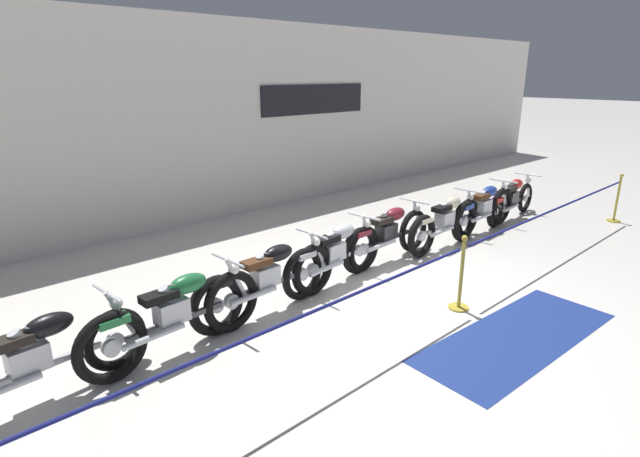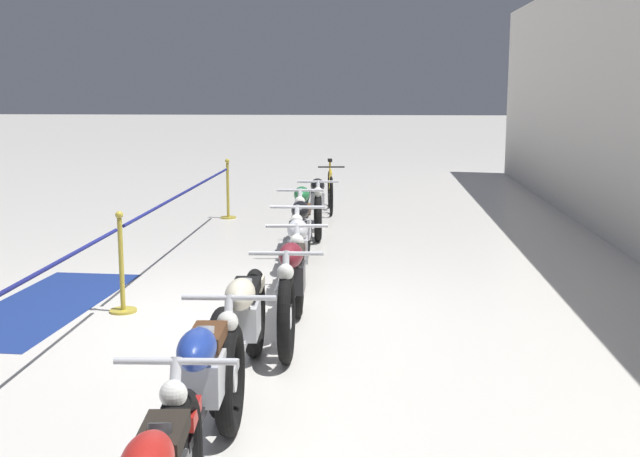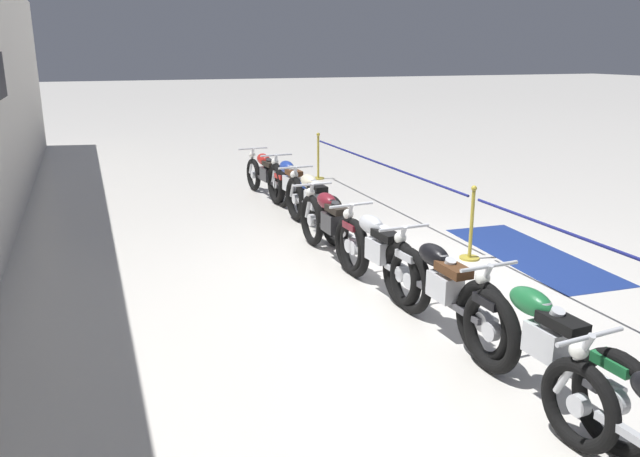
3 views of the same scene
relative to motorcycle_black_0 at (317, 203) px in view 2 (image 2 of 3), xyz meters
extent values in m
plane|color=silver|center=(4.77, -0.59, -0.46)|extent=(120.00, 120.00, 0.00)
torus|color=black|center=(0.78, 0.06, -0.11)|extent=(0.71, 0.17, 0.70)
torus|color=black|center=(-0.80, -0.06, -0.11)|extent=(0.71, 0.17, 0.70)
cylinder|color=silver|center=(0.78, 0.06, -0.11)|extent=(0.17, 0.09, 0.17)
cylinder|color=silver|center=(-0.80, -0.06, -0.11)|extent=(0.17, 0.09, 0.17)
cylinder|color=silver|center=(0.87, 0.07, 0.17)|extent=(0.31, 0.08, 0.59)
cube|color=silver|center=(-0.06, 0.00, 0.05)|extent=(0.38, 0.25, 0.26)
cylinder|color=silver|center=(-0.02, 0.00, 0.25)|extent=(0.19, 0.12, 0.24)
cylinder|color=silver|center=(-0.10, -0.01, 0.25)|extent=(0.19, 0.12, 0.24)
cylinder|color=silver|center=(-0.35, -0.17, -0.09)|extent=(0.70, 0.13, 0.07)
cube|color=#ADAFB5|center=(-0.01, 0.00, -0.09)|extent=(1.27, 0.16, 0.06)
ellipsoid|color=black|center=(0.17, 0.02, 0.31)|extent=(0.48, 0.26, 0.22)
cube|color=black|center=(-0.19, -0.01, 0.27)|extent=(0.41, 0.23, 0.09)
cube|color=black|center=(-0.75, -0.06, 0.14)|extent=(0.33, 0.19, 0.08)
cylinder|color=silver|center=(0.76, 0.06, 0.44)|extent=(0.09, 0.62, 0.04)
sphere|color=silver|center=(0.84, 0.07, 0.30)|extent=(0.14, 0.14, 0.14)
torus|color=black|center=(2.16, -0.08, -0.07)|extent=(0.80, 0.15, 0.79)
torus|color=black|center=(0.66, -0.15, -0.07)|extent=(0.80, 0.15, 0.79)
cylinder|color=silver|center=(2.16, -0.08, -0.07)|extent=(0.19, 0.09, 0.19)
cylinder|color=silver|center=(0.66, -0.15, -0.07)|extent=(0.19, 0.09, 0.19)
cylinder|color=silver|center=(2.25, -0.07, 0.22)|extent=(0.31, 0.07, 0.59)
cube|color=silver|center=(1.36, -0.12, 0.09)|extent=(0.37, 0.24, 0.26)
cylinder|color=silver|center=(1.40, -0.11, 0.29)|extent=(0.18, 0.12, 0.24)
cylinder|color=silver|center=(1.32, -0.12, 0.29)|extent=(0.18, 0.12, 0.24)
cylinder|color=silver|center=(1.07, -0.27, -0.05)|extent=(0.70, 0.10, 0.07)
cube|color=#47474C|center=(1.41, -0.11, -0.05)|extent=(1.21, 0.12, 0.06)
ellipsoid|color=#1E6B38|center=(1.59, -0.10, 0.35)|extent=(0.47, 0.24, 0.22)
cube|color=black|center=(1.23, -0.12, 0.31)|extent=(0.41, 0.22, 0.09)
cube|color=#1E6B38|center=(0.71, -0.15, 0.22)|extent=(0.33, 0.18, 0.08)
cylinder|color=silver|center=(2.14, -0.08, 0.48)|extent=(0.07, 0.62, 0.04)
sphere|color=silver|center=(2.22, -0.07, 0.34)|extent=(0.14, 0.14, 0.14)
torus|color=black|center=(3.60, 0.02, -0.07)|extent=(0.78, 0.15, 0.77)
torus|color=black|center=(1.98, -0.03, -0.07)|extent=(0.78, 0.15, 0.77)
cylinder|color=silver|center=(3.60, 0.02, -0.07)|extent=(0.18, 0.09, 0.18)
cylinder|color=silver|center=(1.98, -0.03, -0.07)|extent=(0.18, 0.09, 0.18)
cylinder|color=silver|center=(3.69, 0.02, 0.21)|extent=(0.30, 0.07, 0.59)
cube|color=silver|center=(2.74, 0.00, 0.09)|extent=(0.37, 0.23, 0.26)
cylinder|color=silver|center=(2.78, 0.00, 0.29)|extent=(0.18, 0.12, 0.24)
cylinder|color=silver|center=(2.70, -0.01, 0.29)|extent=(0.18, 0.12, 0.24)
cylinder|color=silver|center=(2.45, -0.15, -0.05)|extent=(0.70, 0.09, 0.07)
cube|color=#47474C|center=(2.79, 0.00, -0.05)|extent=(1.30, 0.10, 0.06)
ellipsoid|color=black|center=(2.97, 0.00, 0.35)|extent=(0.47, 0.23, 0.22)
cube|color=#4C2D19|center=(2.61, -0.01, 0.31)|extent=(0.41, 0.21, 0.09)
cube|color=black|center=(2.03, -0.03, 0.20)|extent=(0.32, 0.17, 0.08)
cylinder|color=silver|center=(3.58, 0.02, 0.48)|extent=(0.05, 0.62, 0.04)
sphere|color=silver|center=(3.66, 0.02, 0.34)|extent=(0.14, 0.14, 0.14)
torus|color=black|center=(4.82, 0.14, -0.08)|extent=(0.76, 0.17, 0.76)
torus|color=black|center=(3.41, 0.02, -0.08)|extent=(0.76, 0.17, 0.76)
cylinder|color=silver|center=(4.82, 0.14, -0.08)|extent=(0.19, 0.09, 0.18)
cylinder|color=silver|center=(3.41, 0.02, -0.08)|extent=(0.19, 0.09, 0.18)
cylinder|color=silver|center=(4.91, 0.15, 0.20)|extent=(0.31, 0.08, 0.59)
cube|color=silver|center=(4.06, 0.07, 0.08)|extent=(0.38, 0.25, 0.26)
cylinder|color=silver|center=(4.10, 0.08, 0.28)|extent=(0.19, 0.12, 0.24)
cylinder|color=silver|center=(4.02, 0.07, 0.28)|extent=(0.19, 0.12, 0.24)
cylinder|color=silver|center=(3.78, -0.09, -0.06)|extent=(0.70, 0.13, 0.07)
cube|color=#ADAFB5|center=(4.11, 0.08, -0.06)|extent=(1.13, 0.15, 0.06)
ellipsoid|color=#B7BABF|center=(4.29, 0.09, 0.34)|extent=(0.48, 0.26, 0.22)
cube|color=black|center=(3.93, 0.06, 0.30)|extent=(0.42, 0.23, 0.09)
cube|color=#B7BABF|center=(3.46, 0.02, 0.19)|extent=(0.33, 0.19, 0.08)
cylinder|color=silver|center=(4.80, 0.14, 0.47)|extent=(0.09, 0.62, 0.04)
sphere|color=silver|center=(4.88, 0.14, 0.33)|extent=(0.14, 0.14, 0.14)
torus|color=black|center=(6.18, 0.18, -0.08)|extent=(0.77, 0.13, 0.77)
torus|color=black|center=(4.70, 0.13, -0.08)|extent=(0.77, 0.13, 0.77)
cylinder|color=silver|center=(6.18, 0.18, -0.08)|extent=(0.19, 0.09, 0.18)
cylinder|color=silver|center=(4.70, 0.13, -0.08)|extent=(0.19, 0.09, 0.18)
cylinder|color=silver|center=(6.27, 0.18, 0.20)|extent=(0.31, 0.07, 0.59)
cube|color=#2D2D30|center=(5.39, 0.15, 0.08)|extent=(0.37, 0.23, 0.26)
cylinder|color=#2D2D30|center=(5.43, 0.15, 0.28)|extent=(0.18, 0.12, 0.24)
cylinder|color=#2D2D30|center=(5.35, 0.15, 0.28)|extent=(0.18, 0.12, 0.24)
cylinder|color=silver|center=(5.10, 0.00, -0.06)|extent=(0.70, 0.09, 0.07)
cube|color=black|center=(5.44, 0.15, -0.06)|extent=(1.19, 0.10, 0.06)
ellipsoid|color=maroon|center=(5.62, 0.16, 0.34)|extent=(0.47, 0.23, 0.22)
cube|color=black|center=(5.26, 0.15, 0.30)|extent=(0.41, 0.21, 0.09)
cube|color=maroon|center=(4.75, 0.13, 0.20)|extent=(0.33, 0.17, 0.08)
cylinder|color=silver|center=(6.16, 0.18, 0.47)|extent=(0.06, 0.62, 0.04)
sphere|color=silver|center=(6.24, 0.18, 0.33)|extent=(0.14, 0.14, 0.14)
torus|color=black|center=(7.61, -0.04, -0.08)|extent=(0.77, 0.16, 0.76)
torus|color=black|center=(6.04, -0.11, -0.08)|extent=(0.77, 0.16, 0.76)
cylinder|color=silver|center=(7.61, -0.04, -0.08)|extent=(0.18, 0.09, 0.18)
cylinder|color=silver|center=(6.04, -0.11, -0.08)|extent=(0.18, 0.09, 0.18)
cylinder|color=silver|center=(7.70, -0.04, 0.20)|extent=(0.31, 0.07, 0.59)
cube|color=silver|center=(6.78, -0.08, 0.08)|extent=(0.37, 0.24, 0.26)
cylinder|color=silver|center=(6.82, -0.08, 0.28)|extent=(0.18, 0.12, 0.24)
cylinder|color=silver|center=(6.74, -0.08, 0.28)|extent=(0.18, 0.12, 0.24)
cylinder|color=silver|center=(6.48, -0.23, -0.06)|extent=(0.70, 0.10, 0.07)
cube|color=#ADAFB5|center=(6.83, -0.08, -0.06)|extent=(1.26, 0.11, 0.06)
ellipsoid|color=beige|center=(7.01, -0.07, 0.34)|extent=(0.47, 0.24, 0.22)
cube|color=black|center=(6.65, -0.08, 0.30)|extent=(0.41, 0.22, 0.09)
cube|color=beige|center=(6.09, -0.11, 0.19)|extent=(0.33, 0.17, 0.08)
cylinder|color=silver|center=(7.59, -0.04, 0.47)|extent=(0.06, 0.62, 0.04)
sphere|color=silver|center=(7.67, -0.04, 0.33)|extent=(0.14, 0.14, 0.14)
torus|color=black|center=(7.34, -0.14, -0.07)|extent=(0.79, 0.17, 0.79)
cylinder|color=silver|center=(7.34, -0.14, -0.07)|extent=(0.18, 0.09, 0.18)
cylinder|color=silver|center=(8.98, -0.07, 0.21)|extent=(0.31, 0.07, 0.59)
cube|color=silver|center=(8.06, -0.11, 0.09)|extent=(0.37, 0.24, 0.26)
cylinder|color=silver|center=(8.10, -0.11, 0.29)|extent=(0.18, 0.12, 0.24)
cylinder|color=silver|center=(8.02, -0.11, 0.29)|extent=(0.18, 0.12, 0.24)
cylinder|color=silver|center=(7.77, -0.27, -0.05)|extent=(0.70, 0.10, 0.07)
cube|color=black|center=(8.11, -0.11, -0.05)|extent=(1.24, 0.11, 0.06)
ellipsoid|color=navy|center=(8.29, -0.10, 0.35)|extent=(0.47, 0.24, 0.22)
cube|color=#4C2D19|center=(7.93, -0.12, 0.31)|extent=(0.41, 0.22, 0.09)
cube|color=navy|center=(7.39, -0.14, 0.21)|extent=(0.33, 0.17, 0.08)
cylinder|color=silver|center=(8.87, -0.08, 0.48)|extent=(0.06, 0.62, 0.04)
sphere|color=silver|center=(8.95, -0.08, 0.34)|extent=(0.14, 0.14, 0.14)
torus|color=black|center=(8.60, -0.11, -0.13)|extent=(0.68, 0.16, 0.67)
cylinder|color=silver|center=(8.60, -0.11, -0.13)|extent=(0.17, 0.09, 0.16)
cylinder|color=#2D2D30|center=(9.40, -0.04, 0.23)|extent=(0.19, 0.12, 0.24)
cylinder|color=#2D2D30|center=(9.32, -0.05, 0.23)|extent=(0.19, 0.12, 0.24)
cube|color=black|center=(9.23, -0.06, 0.25)|extent=(0.42, 0.23, 0.09)
cube|color=#B21E19|center=(8.65, -0.11, 0.12)|extent=(0.33, 0.19, 0.08)
torus|color=black|center=(-1.73, 0.13, -0.11)|extent=(0.71, 0.11, 0.70)
torus|color=black|center=(-2.74, 0.04, -0.11)|extent=(0.71, 0.11, 0.70)
cylinder|color=gold|center=(-2.18, 0.09, 0.11)|extent=(0.60, 0.09, 0.43)
cylinder|color=gold|center=(-2.23, 0.09, 0.31)|extent=(0.55, 0.08, 0.04)
cylinder|color=gold|center=(-2.43, 0.07, 0.19)|extent=(0.15, 0.05, 0.55)
cube|color=black|center=(-2.47, 0.06, 0.47)|extent=(0.19, 0.10, 0.05)
cylinder|color=gold|center=(-2.54, 0.06, -0.11)|extent=(0.46, 0.07, 0.03)
cylinder|color=black|center=(-1.79, 0.13, 0.41)|extent=(0.07, 0.48, 0.03)
cylinder|color=black|center=(-2.31, 0.08, -0.19)|extent=(0.12, 0.06, 0.12)
cylinder|color=gold|center=(-1.27, -1.67, -0.45)|extent=(0.28, 0.28, 0.03)
cylinder|color=gold|center=(-1.27, -1.67, 0.04)|extent=(0.05, 0.05, 0.95)
sphere|color=gold|center=(-1.27, -1.67, 0.55)|extent=(0.08, 0.08, 0.08)
cylinder|color=navy|center=(1.75, -1.67, 0.42)|extent=(5.80, 0.04, 0.04)
cylinder|color=gold|center=(4.77, -1.67, -0.45)|extent=(0.28, 0.28, 0.03)
cylinder|color=gold|center=(4.77, -1.67, 0.04)|extent=(0.05, 0.05, 0.95)
sphere|color=gold|center=(4.77, -1.67, 0.55)|extent=(0.08, 0.08, 0.08)
cube|color=navy|center=(4.61, -2.60, -0.46)|extent=(3.07, 1.26, 0.01)
camera|label=1|loc=(-0.86, -4.91, 2.63)|focal=28.00mm
camera|label=2|loc=(12.62, 0.89, 1.83)|focal=45.00mm
camera|label=3|loc=(-2.30, 3.22, 2.35)|focal=35.00mm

